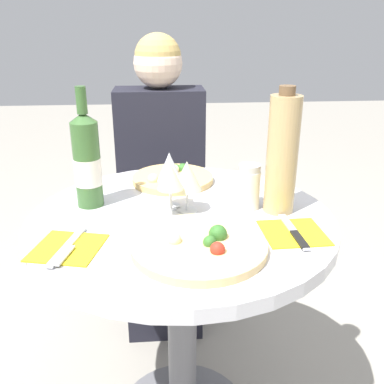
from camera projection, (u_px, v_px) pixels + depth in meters
dining_table at (182, 268)px, 1.23m from camera, size 0.83×0.83×0.75m
chair_behind_diner at (162, 203)px, 1.96m from camera, size 0.36×0.36×0.95m
seated_diner at (162, 199)px, 1.80m from camera, size 0.36×0.40×1.21m
pizza_large at (200, 245)px, 0.98m from camera, size 0.31×0.31×0.05m
pizza_small_far at (172, 178)px, 1.40m from camera, size 0.27×0.27×0.05m
wine_bottle at (87, 161)px, 1.18m from camera, size 0.08×0.08×0.33m
tall_carafe at (282, 155)px, 1.13m from camera, size 0.08×0.08×0.34m
sugar_shaker at (249, 187)px, 1.19m from camera, size 0.06×0.06×0.13m
wine_glass_back_left at (169, 168)px, 1.17m from camera, size 0.07×0.07×0.16m
wine_glass_center at (187, 176)px, 1.15m from camera, size 0.08×0.08×0.14m
wine_glass_front_left at (170, 177)px, 1.11m from camera, size 0.07×0.07×0.15m
place_setting_left at (67, 248)px, 0.99m from camera, size 0.18×0.19×0.01m
place_setting_right at (294, 233)px, 1.06m from camera, size 0.15×0.19×0.01m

